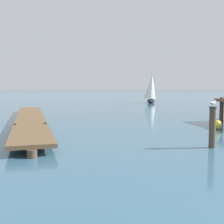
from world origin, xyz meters
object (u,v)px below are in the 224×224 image
at_px(mooring_buoy, 217,125).
at_px(perched_seagull, 213,103).
at_px(mooring_piling, 212,126).
at_px(distant_sailboat, 151,89).

bearing_deg(mooring_buoy, perched_seagull, -126.36).
distance_m(mooring_piling, distant_sailboat, 31.54).
bearing_deg(mooring_piling, distant_sailboat, 72.69).
height_order(perched_seagull, distant_sailboat, distant_sailboat).
bearing_deg(distant_sailboat, mooring_buoy, -103.43).
distance_m(mooring_buoy, distant_sailboat, 26.45).
bearing_deg(distant_sailboat, perched_seagull, -107.32).
distance_m(mooring_piling, mooring_buoy, 5.52).
xyz_separation_m(mooring_buoy, distant_sailboat, (6.13, 25.67, 1.78)).
bearing_deg(perched_seagull, mooring_buoy, 53.64).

